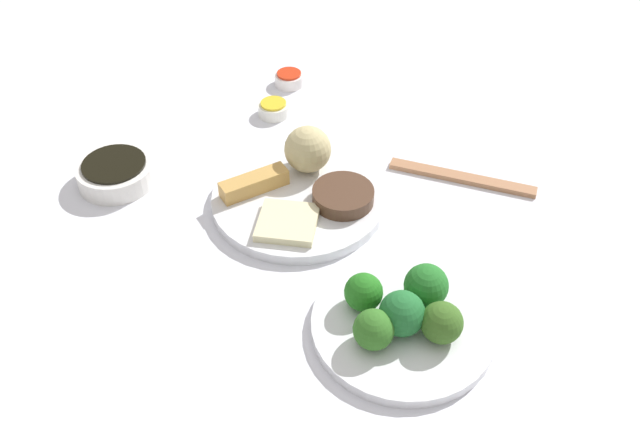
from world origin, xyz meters
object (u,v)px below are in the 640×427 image
Objects in this scene: sauce_ramekin_hot_mustard at (274,110)px; sauce_ramekin_sweet_and_sour at (289,80)px; chopsticks_pair at (462,177)px; broccoli_plate at (403,325)px; soy_sauce_bowl at (116,173)px; main_plate at (298,200)px.

sauce_ramekin_hot_mustard is 1.00× the size of sauce_ramekin_sweet_and_sour.
sauce_ramekin_sweet_and_sour reaches higher than chopsticks_pair.
sauce_ramekin_sweet_and_sour is at bearing 7.51° from broccoli_plate.
chopsticks_pair is at bearing -97.38° from soy_sauce_bowl.
chopsticks_pair is at bearing -128.88° from sauce_ramekin_hot_mustard.
soy_sauce_bowl is 2.18× the size of sauce_ramekin_sweet_and_sour.
sauce_ramekin_hot_mustard is 0.10m from sauce_ramekin_sweet_and_sour.
soy_sauce_bowl reaches higher than sauce_ramekin_sweet_and_sour.
sauce_ramekin_sweet_and_sour is (0.57, 0.08, 0.00)m from broccoli_plate.
main_plate is 0.33m from sauce_ramekin_sweet_and_sour.
soy_sauce_bowl is (0.09, 0.26, 0.01)m from main_plate.
soy_sauce_bowl is (0.33, 0.36, 0.01)m from broccoli_plate.
sauce_ramekin_sweet_and_sour is (0.24, -0.29, -0.01)m from soy_sauce_bowl.
sauce_ramekin_sweet_and_sour is 0.38m from chopsticks_pair.
main_plate is 4.77× the size of sauce_ramekin_hot_mustard.
sauce_ramekin_hot_mustard is at bearing -59.37° from soy_sauce_bowl.
main_plate is 0.26m from broccoli_plate.
broccoli_plate is at bearing -172.49° from sauce_ramekin_sweet_and_sour.
soy_sauce_bowl is 2.18× the size of sauce_ramekin_hot_mustard.
main_plate is at bearing 176.27° from sauce_ramekin_sweet_and_sour.
soy_sauce_bowl reaches higher than sauce_ramekin_hot_mustard.
broccoli_plate is 1.00× the size of chopsticks_pair.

